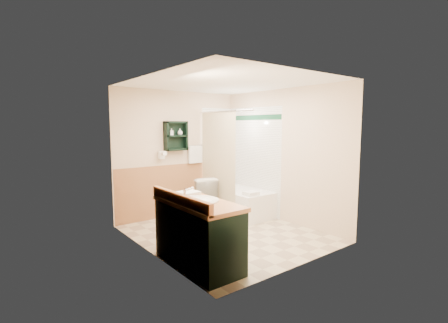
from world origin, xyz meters
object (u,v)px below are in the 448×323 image
bathtub (237,201)px  soap_bottle_a (172,134)px  toilet (200,196)px  soap_bottle_b (180,132)px  vanity_book (162,185)px  vanity (198,233)px  hair_dryer (161,155)px  wall_shelf (176,136)px

bathtub → soap_bottle_a: size_ratio=11.71×
toilet → soap_bottle_b: (-0.30, 0.22, 1.24)m
bathtub → vanity_book: 2.38m
bathtub → toilet: 0.74m
vanity → soap_bottle_a: 2.55m
hair_dryer → vanity_book: 1.70m
soap_bottle_a → hair_dryer: bearing=171.7°
hair_dryer → soap_bottle_b: (0.39, -0.03, 0.41)m
hair_dryer → vanity_book: size_ratio=0.97×
wall_shelf → soap_bottle_b: size_ratio=4.50×
wall_shelf → soap_bottle_b: wall_shelf is taller
bathtub → wall_shelf: bearing=150.7°
toilet → soap_bottle_a: bearing=-13.9°
bathtub → vanity_book: vanity_book is taller
hair_dryer → toilet: (0.69, -0.25, -0.82)m
wall_shelf → soap_bottle_a: (-0.10, -0.01, 0.04)m
soap_bottle_a → wall_shelf: bearing=3.0°
soap_bottle_b → vanity: bearing=-114.9°
bathtub → hair_dryer: bearing=155.7°
vanity → soap_bottle_b: 2.62m
toilet → hair_dryer: bearing=-9.3°
hair_dryer → vanity: size_ratio=0.19×
hair_dryer → bathtub: 1.74m
hair_dryer → toilet: size_ratio=0.31×
vanity → vanity_book: 0.85m
wall_shelf → vanity_book: (-1.06, -1.48, -0.61)m
hair_dryer → soap_bottle_a: 0.45m
soap_bottle_b → toilet: bearing=-36.5°
hair_dryer → soap_bottle_a: bearing=-8.3°
soap_bottle_a → soap_bottle_b: soap_bottle_b is taller
vanity_book → vanity: bearing=-87.2°
bathtub → toilet: toilet is taller
toilet → soap_bottle_b: size_ratio=6.30×
bathtub → soap_bottle_b: (-0.94, 0.57, 1.37)m
vanity_book → soap_bottle_a: soap_bottle_a is taller
toilet → vanity_book: 1.99m
wall_shelf → hair_dryer: 0.46m
wall_shelf → soap_bottle_a: bearing=-177.0°
wall_shelf → toilet: wall_shelf is taller
vanity → toilet: vanity is taller
toilet → vanity: bearing=66.7°
vanity → soap_bottle_b: size_ratio=10.55×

